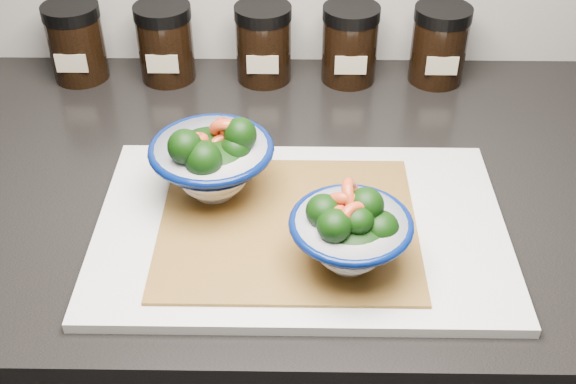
{
  "coord_description": "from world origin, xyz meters",
  "views": [
    {
      "loc": [
        0.13,
        0.74,
        1.43
      ],
      "look_at": [
        0.12,
        1.34,
        0.96
      ],
      "focal_mm": 45.0,
      "sensor_mm": 36.0,
      "label": 1
    }
  ],
  "objects_px": {
    "spice_jar_a": "(76,42)",
    "spice_jar_c": "(264,43)",
    "bowl_left": "(212,160)",
    "spice_jar_d": "(350,44)",
    "cutting_board": "(301,228)",
    "spice_jar_b": "(165,43)",
    "bowl_right": "(351,233)",
    "spice_jar_e": "(439,44)"
  },
  "relations": [
    {
      "from": "bowl_left",
      "to": "spice_jar_b",
      "type": "bearing_deg",
      "value": 108.1
    },
    {
      "from": "spice_jar_c",
      "to": "bowl_right",
      "type": "bearing_deg",
      "value": -75.95
    },
    {
      "from": "bowl_right",
      "to": "spice_jar_c",
      "type": "bearing_deg",
      "value": 104.05
    },
    {
      "from": "spice_jar_b",
      "to": "spice_jar_d",
      "type": "height_order",
      "value": "same"
    },
    {
      "from": "cutting_board",
      "to": "bowl_right",
      "type": "xyz_separation_m",
      "value": [
        0.05,
        -0.07,
        0.05
      ]
    },
    {
      "from": "spice_jar_e",
      "to": "spice_jar_a",
      "type": "bearing_deg",
      "value": 180.0
    },
    {
      "from": "spice_jar_b",
      "to": "spice_jar_d",
      "type": "bearing_deg",
      "value": 0.0
    },
    {
      "from": "bowl_left",
      "to": "bowl_right",
      "type": "distance_m",
      "value": 0.19
    },
    {
      "from": "cutting_board",
      "to": "bowl_left",
      "type": "distance_m",
      "value": 0.12
    },
    {
      "from": "bowl_right",
      "to": "spice_jar_e",
      "type": "relative_size",
      "value": 1.1
    },
    {
      "from": "spice_jar_a",
      "to": "spice_jar_b",
      "type": "distance_m",
      "value": 0.13
    },
    {
      "from": "bowl_left",
      "to": "spice_jar_c",
      "type": "height_order",
      "value": "bowl_left"
    },
    {
      "from": "bowl_right",
      "to": "spice_jar_a",
      "type": "xyz_separation_m",
      "value": [
        -0.38,
        0.41,
        -0.0
      ]
    },
    {
      "from": "spice_jar_c",
      "to": "spice_jar_e",
      "type": "bearing_deg",
      "value": 0.0
    },
    {
      "from": "bowl_right",
      "to": "spice_jar_b",
      "type": "distance_m",
      "value": 0.48
    },
    {
      "from": "bowl_left",
      "to": "spice_jar_d",
      "type": "height_order",
      "value": "bowl_left"
    },
    {
      "from": "cutting_board",
      "to": "bowl_left",
      "type": "xyz_separation_m",
      "value": [
        -0.1,
        0.05,
        0.06
      ]
    },
    {
      "from": "cutting_board",
      "to": "bowl_left",
      "type": "bearing_deg",
      "value": 153.17
    },
    {
      "from": "bowl_left",
      "to": "spice_jar_c",
      "type": "bearing_deg",
      "value": 81.48
    },
    {
      "from": "cutting_board",
      "to": "spice_jar_a",
      "type": "height_order",
      "value": "spice_jar_a"
    },
    {
      "from": "bowl_left",
      "to": "spice_jar_e",
      "type": "distance_m",
      "value": 0.42
    },
    {
      "from": "cutting_board",
      "to": "spice_jar_e",
      "type": "height_order",
      "value": "spice_jar_e"
    },
    {
      "from": "spice_jar_a",
      "to": "spice_jar_c",
      "type": "height_order",
      "value": "same"
    },
    {
      "from": "bowl_left",
      "to": "spice_jar_e",
      "type": "xyz_separation_m",
      "value": [
        0.3,
        0.3,
        -0.0
      ]
    },
    {
      "from": "bowl_right",
      "to": "spice_jar_c",
      "type": "height_order",
      "value": "bowl_right"
    },
    {
      "from": "spice_jar_c",
      "to": "spice_jar_e",
      "type": "height_order",
      "value": "same"
    },
    {
      "from": "spice_jar_b",
      "to": "bowl_right",
      "type": "bearing_deg",
      "value": -59.3
    },
    {
      "from": "spice_jar_b",
      "to": "spice_jar_e",
      "type": "bearing_deg",
      "value": 0.0
    },
    {
      "from": "spice_jar_d",
      "to": "spice_jar_c",
      "type": "bearing_deg",
      "value": 180.0
    },
    {
      "from": "bowl_right",
      "to": "spice_jar_d",
      "type": "height_order",
      "value": "bowl_right"
    },
    {
      "from": "cutting_board",
      "to": "spice_jar_b",
      "type": "bearing_deg",
      "value": 119.44
    },
    {
      "from": "bowl_left",
      "to": "spice_jar_a",
      "type": "relative_size",
      "value": 1.24
    },
    {
      "from": "cutting_board",
      "to": "spice_jar_c",
      "type": "xyz_separation_m",
      "value": [
        -0.05,
        0.35,
        0.05
      ]
    },
    {
      "from": "bowl_right",
      "to": "cutting_board",
      "type": "bearing_deg",
      "value": 126.87
    },
    {
      "from": "bowl_right",
      "to": "spice_jar_b",
      "type": "relative_size",
      "value": 1.1
    },
    {
      "from": "spice_jar_c",
      "to": "bowl_left",
      "type": "bearing_deg",
      "value": -98.52
    },
    {
      "from": "spice_jar_c",
      "to": "spice_jar_d",
      "type": "distance_m",
      "value": 0.12
    },
    {
      "from": "spice_jar_a",
      "to": "spice_jar_e",
      "type": "bearing_deg",
      "value": 0.0
    },
    {
      "from": "cutting_board",
      "to": "spice_jar_b",
      "type": "xyz_separation_m",
      "value": [
        -0.2,
        0.35,
        0.05
      ]
    },
    {
      "from": "bowl_left",
      "to": "bowl_right",
      "type": "xyz_separation_m",
      "value": [
        0.15,
        -0.12,
        -0.0
      ]
    },
    {
      "from": "spice_jar_a",
      "to": "spice_jar_b",
      "type": "height_order",
      "value": "same"
    },
    {
      "from": "spice_jar_b",
      "to": "spice_jar_c",
      "type": "relative_size",
      "value": 1.0
    }
  ]
}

